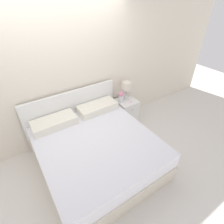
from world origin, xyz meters
name	(u,v)px	position (x,y,z in m)	size (l,w,h in m)	color
ground_plane	(76,133)	(0.00, 0.00, 0.00)	(12.00, 12.00, 0.00)	silver
wall_back	(66,77)	(0.00, 0.07, 1.30)	(8.00, 0.06, 2.60)	silver
bed	(95,149)	(0.00, -0.90, 0.32)	(1.85, 1.94, 1.05)	beige
nightstand	(126,111)	(1.19, -0.23, 0.28)	(0.43, 0.44, 0.56)	white
table_lamp	(126,87)	(1.23, -0.15, 0.83)	(0.20, 0.20, 0.40)	white
flower_vase	(121,96)	(1.04, -0.20, 0.70)	(0.12, 0.12, 0.26)	white
teacup	(130,101)	(1.21, -0.31, 0.58)	(0.12, 0.12, 0.05)	white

